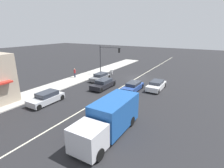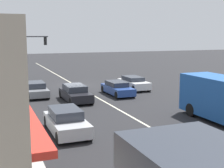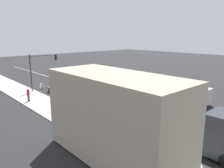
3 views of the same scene
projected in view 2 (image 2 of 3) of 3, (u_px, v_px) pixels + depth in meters
name	position (u px, v px, depth m)	size (l,w,h in m)	color
ground_plane	(155.00, 130.00, 18.48)	(160.00, 160.00, 0.00)	#232326
lane_marking_center	(75.00, 85.00, 34.99)	(0.16, 60.00, 0.01)	beige
traffic_signal_main	(18.00, 52.00, 31.26)	(4.59, 0.34, 5.60)	#333338
warning_aframe_sign	(24.00, 84.00, 32.89)	(0.45, 0.53, 0.84)	silver
sedan_dark	(75.00, 93.00, 26.58)	(1.91, 4.57, 1.36)	black
suv_grey	(36.00, 89.00, 28.60)	(1.77, 4.29, 1.30)	slate
sedan_silver	(66.00, 121.00, 17.90)	(1.88, 4.37, 1.41)	#B7BABF
coupe_blue	(117.00, 88.00, 29.29)	(1.81, 4.39, 1.26)	#284793
van_white	(134.00, 83.00, 32.43)	(1.87, 4.48, 1.29)	silver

